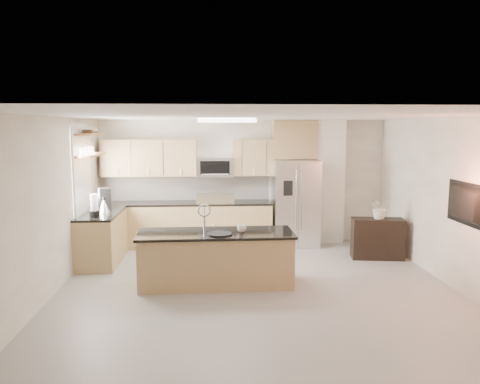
{
  "coord_description": "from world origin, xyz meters",
  "views": [
    {
      "loc": [
        -0.68,
        -6.61,
        2.43
      ],
      "look_at": [
        -0.19,
        1.3,
        1.35
      ],
      "focal_mm": 35.0,
      "sensor_mm": 36.0,
      "label": 1
    }
  ],
  "objects": [
    {
      "name": "island",
      "position": [
        -0.61,
        0.48,
        0.42
      ],
      "size": [
        2.42,
        0.91,
        1.26
      ],
      "rotation": [
        0.0,
        0.0,
        0.02
      ],
      "color": "tan",
      "rests_on": "floor"
    },
    {
      "name": "kettle",
      "position": [
        -2.62,
        1.88,
        1.04
      ],
      "size": [
        0.22,
        0.22,
        0.27
      ],
      "color": "silver",
      "rests_on": "left_counter"
    },
    {
      "name": "platter",
      "position": [
        -0.56,
        0.32,
        0.84
      ],
      "size": [
        0.48,
        0.48,
        0.02
      ],
      "primitive_type": "cylinder",
      "rotation": [
        0.0,
        0.0,
        -0.29
      ],
      "color": "black",
      "rests_on": "island"
    },
    {
      "name": "ceiling_fixture",
      "position": [
        -0.4,
        1.6,
        2.56
      ],
      "size": [
        1.0,
        0.5,
        0.06
      ],
      "primitive_type": "cube",
      "color": "white",
      "rests_on": "ceiling"
    },
    {
      "name": "blender",
      "position": [
        -2.67,
        1.39,
        1.09
      ],
      "size": [
        0.17,
        0.17,
        0.4
      ],
      "color": "black",
      "rests_on": "left_counter"
    },
    {
      "name": "ceiling",
      "position": [
        0.0,
        0.0,
        2.6
      ],
      "size": [
        6.0,
        6.5,
        0.02
      ],
      "primitive_type": "cube",
      "color": "white",
      "rests_on": "wall_back"
    },
    {
      "name": "upper_cabinets",
      "position": [
        -1.3,
        3.09,
        1.83
      ],
      "size": [
        3.5,
        0.33,
        0.75
      ],
      "color": "tan",
      "rests_on": "wall_back"
    },
    {
      "name": "shelf_lower",
      "position": [
        -2.85,
        1.95,
        1.95
      ],
      "size": [
        0.3,
        1.2,
        0.04
      ],
      "primitive_type": "cube",
      "color": "olive",
      "rests_on": "wall_left"
    },
    {
      "name": "cup",
      "position": [
        -0.21,
        0.47,
        0.89
      ],
      "size": [
        0.16,
        0.16,
        0.11
      ],
      "primitive_type": "imported",
      "rotation": [
        0.0,
        0.0,
        0.1
      ],
      "color": "white",
      "rests_on": "island"
    },
    {
      "name": "floor",
      "position": [
        0.0,
        0.0,
        0.0
      ],
      "size": [
        6.5,
        6.5,
        0.0
      ],
      "primitive_type": "plane",
      "color": "gray",
      "rests_on": "ground"
    },
    {
      "name": "bowl",
      "position": [
        -2.85,
        1.97,
        2.38
      ],
      "size": [
        0.45,
        0.45,
        0.09
      ],
      "primitive_type": "imported",
      "rotation": [
        0.0,
        0.0,
        -0.21
      ],
      "color": "silver",
      "rests_on": "shelf_upper"
    },
    {
      "name": "wall_right",
      "position": [
        3.0,
        0.0,
        1.3
      ],
      "size": [
        0.02,
        6.5,
        2.6
      ],
      "primitive_type": "cube",
      "color": "white",
      "rests_on": "floor"
    },
    {
      "name": "window",
      "position": [
        -2.98,
        1.85,
        1.65
      ],
      "size": [
        0.04,
        1.15,
        1.65
      ],
      "color": "white",
      "rests_on": "wall_left"
    },
    {
      "name": "television",
      "position": [
        2.91,
        -0.2,
        1.35
      ],
      "size": [
        0.14,
        1.08,
        0.62
      ],
      "primitive_type": "imported",
      "rotation": [
        0.0,
        0.0,
        1.57
      ],
      "color": "black",
      "rests_on": "wall_right"
    },
    {
      "name": "left_counter",
      "position": [
        -2.67,
        1.85,
        0.46
      ],
      "size": [
        0.66,
        1.5,
        0.92
      ],
      "color": "tan",
      "rests_on": "floor"
    },
    {
      "name": "microwave",
      "position": [
        -0.6,
        3.04,
        1.63
      ],
      "size": [
        0.76,
        0.4,
        0.4
      ],
      "color": "silver",
      "rests_on": "upper_cabinets"
    },
    {
      "name": "partition_column",
      "position": [
        1.82,
        3.1,
        1.3
      ],
      "size": [
        0.6,
        0.3,
        2.6
      ],
      "primitive_type": "cube",
      "color": "white",
      "rests_on": "floor"
    },
    {
      "name": "shelf_upper",
      "position": [
        -2.85,
        1.95,
        2.32
      ],
      "size": [
        0.3,
        1.2,
        0.04
      ],
      "primitive_type": "cube",
      "color": "olive",
      "rests_on": "wall_left"
    },
    {
      "name": "refrigerator",
      "position": [
        1.06,
        2.87,
        0.89
      ],
      "size": [
        0.92,
        0.78,
        1.78
      ],
      "color": "silver",
      "rests_on": "floor"
    },
    {
      "name": "flower_vase",
      "position": [
        2.45,
        1.77,
        1.07
      ],
      "size": [
        0.66,
        0.6,
        0.64
      ],
      "primitive_type": "imported",
      "rotation": [
        0.0,
        0.0,
        0.19
      ],
      "color": "silver",
      "rests_on": "credenza"
    },
    {
      "name": "wall_back",
      "position": [
        0.0,
        3.25,
        1.3
      ],
      "size": [
        6.0,
        0.02,
        2.6
      ],
      "primitive_type": "cube",
      "color": "white",
      "rests_on": "floor"
    },
    {
      "name": "coffee_maker",
      "position": [
        -2.69,
        2.26,
        1.11
      ],
      "size": [
        0.28,
        0.31,
        0.39
      ],
      "color": "black",
      "rests_on": "left_counter"
    },
    {
      "name": "back_counter",
      "position": [
        -1.23,
        2.93,
        0.47
      ],
      "size": [
        3.55,
        0.66,
        1.44
      ],
      "color": "tan",
      "rests_on": "floor"
    },
    {
      "name": "credenza",
      "position": [
        2.43,
        1.77,
        0.38
      ],
      "size": [
        0.99,
        0.52,
        0.76
      ],
      "primitive_type": "cube",
      "rotation": [
        0.0,
        0.0,
        -0.13
      ],
      "color": "black",
      "rests_on": "floor"
    },
    {
      "name": "wall_front",
      "position": [
        0.0,
        -3.25,
        1.3
      ],
      "size": [
        6.0,
        0.02,
        2.6
      ],
      "primitive_type": "cube",
      "color": "white",
      "rests_on": "floor"
    },
    {
      "name": "wall_left",
      "position": [
        -3.0,
        0.0,
        1.3
      ],
      "size": [
        0.02,
        6.5,
        2.6
      ],
      "primitive_type": "cube",
      "color": "white",
      "rests_on": "floor"
    },
    {
      "name": "range",
      "position": [
        -0.6,
        2.92,
        0.47
      ],
      "size": [
        0.76,
        0.64,
        1.14
      ],
      "color": "black",
      "rests_on": "floor"
    }
  ]
}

